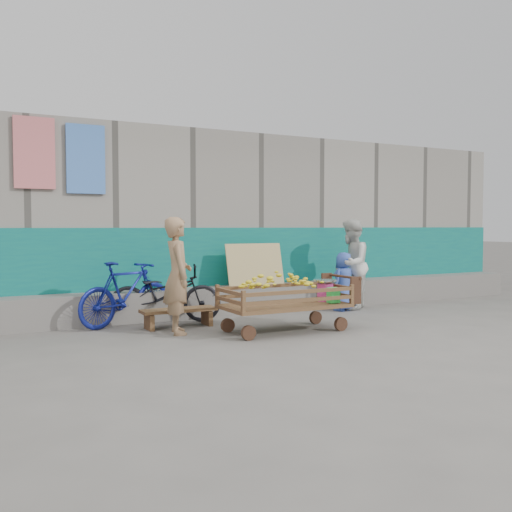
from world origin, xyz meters
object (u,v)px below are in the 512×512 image
woman (351,264)px  child (344,282)px  bench (179,313)px  bicycle_blue (126,293)px  banana_cart (283,292)px  vendor_man (178,276)px  bicycle_dark (165,294)px

woman → child: (-0.22, -0.10, -0.28)m
bench → child: bearing=4.0°
woman → bicycle_blue: size_ratio=1.00×
banana_cart → child: bearing=32.2°
vendor_man → bicycle_dark: (0.13, 0.91, -0.35)m
child → bicycle_blue: 3.64m
child → banana_cart: bearing=12.9°
vendor_man → bicycle_blue: (-0.45, 0.91, -0.31)m
vendor_man → woman: vendor_man is taller
vendor_man → bench: bearing=-10.9°
vendor_man → banana_cart: bearing=-102.1°
woman → bicycle_blue: 3.87m
woman → child: woman is taller
bicycle_blue → banana_cart: bearing=-150.2°
banana_cart → vendor_man: bearing=157.6°
banana_cart → vendor_man: size_ratio=1.20×
banana_cart → vendor_man: 1.42m
bicycle_dark → woman: bearing=-73.5°
banana_cart → woman: woman is taller
bench → woman: bearing=5.5°
vendor_man → bicycle_blue: 1.06m
banana_cart → child: 2.22m
bicycle_dark → bicycle_blue: 0.58m
bicycle_dark → child: bearing=-75.6°
bench → vendor_man: bearing=-111.1°
vendor_man → woman: size_ratio=1.00×
child → vendor_man: bearing=-7.7°
vendor_man → woman: (3.40, 0.75, -0.00)m
bench → bicycle_dark: size_ratio=0.66×
bench → banana_cart: bearing=-40.9°
banana_cart → child: (1.88, 1.18, -0.04)m
banana_cart → woman: bearing=31.4°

